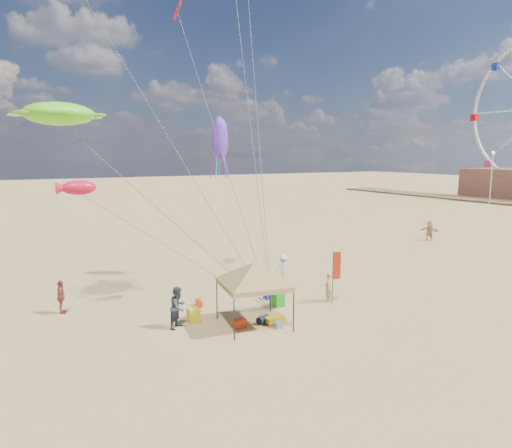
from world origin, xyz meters
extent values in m
plane|color=tan|center=(0.00, 0.00, 0.00)|extent=(280.00, 280.00, 0.00)
cylinder|color=black|center=(-3.30, 0.87, 0.90)|extent=(0.05, 0.05, 1.81)
cylinder|color=black|center=(-0.63, 0.44, 0.90)|extent=(0.05, 0.05, 1.81)
cylinder|color=black|center=(-3.73, -1.80, 0.90)|extent=(0.05, 0.05, 1.81)
cylinder|color=black|center=(-1.06, -2.23, 0.90)|extent=(0.05, 0.05, 1.81)
cube|color=olive|center=(-2.18, -0.68, 1.91)|extent=(3.19, 3.19, 0.22)
pyramid|color=olive|center=(-2.18, -0.68, 2.92)|extent=(5.41, 5.41, 0.90)
cylinder|color=black|center=(2.74, -0.17, 1.41)|extent=(0.04, 0.04, 2.83)
cube|color=#B4210E|center=(2.93, -0.23, 2.06)|extent=(0.40, 0.14, 1.41)
cube|color=red|center=(-2.89, -0.62, 0.19)|extent=(0.54, 0.38, 0.38)
cube|color=#131F9C|center=(0.39, 2.25, 0.19)|extent=(0.54, 0.38, 0.38)
cylinder|color=#0E1C3E|center=(-1.69, -0.70, 0.18)|extent=(0.69, 0.54, 0.36)
cylinder|color=red|center=(-3.38, 2.92, 0.18)|extent=(0.54, 0.69, 0.36)
cube|color=#1D961B|center=(0.15, 0.94, 0.35)|extent=(0.50, 0.50, 0.70)
cube|color=yellow|center=(-4.47, 0.93, 0.35)|extent=(0.50, 0.50, 0.70)
cube|color=gray|center=(-1.41, -1.56, 0.14)|extent=(0.34, 0.30, 0.28)
cube|color=gold|center=(-1.24, -0.98, 0.20)|extent=(0.90, 0.50, 0.24)
imported|color=tan|center=(2.84, 0.32, 0.80)|extent=(0.68, 0.68, 1.59)
imported|color=#313C43|center=(-5.26, 0.70, 0.95)|extent=(1.17, 1.13, 1.90)
imported|color=silver|center=(2.84, 4.67, 0.85)|extent=(1.25, 0.96, 1.70)
imported|color=#963E3A|center=(-9.61, 5.23, 0.83)|extent=(0.58, 1.04, 1.67)
imported|color=tan|center=(21.54, 9.49, 0.90)|extent=(1.18, 1.75, 1.81)
cube|color=#8C5947|center=(67.00, 30.00, 2.60)|extent=(10.00, 14.00, 5.20)
cylinder|color=silver|center=(55.00, 26.00, 4.00)|extent=(0.16, 0.16, 8.00)
sphere|color=#FFF2CC|center=(55.00, 26.00, 8.00)|extent=(0.50, 0.50, 0.50)
cube|color=red|center=(72.00, 41.80, 15.03)|extent=(1.11, 1.11, 1.30)
cube|color=#142DA5|center=(72.00, 38.00, 24.21)|extent=(1.11, 1.11, 1.30)
cube|color=#F2268C|center=(72.00, 38.00, 5.84)|extent=(1.11, 1.11, 1.30)
ellipsoid|color=#5FDD1B|center=(-9.23, 4.83, 9.50)|extent=(3.24, 2.64, 1.05)
ellipsoid|color=red|center=(-8.65, 4.16, 6.18)|extent=(1.68, 1.14, 0.68)
ellipsoid|color=#6531CA|center=(0.14, 7.83, 8.60)|extent=(1.13, 1.13, 2.77)
cube|color=red|center=(-1.04, 11.40, 16.90)|extent=(0.90, 1.26, 1.06)
camera|label=1|loc=(-11.71, -17.90, 7.67)|focal=31.80mm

